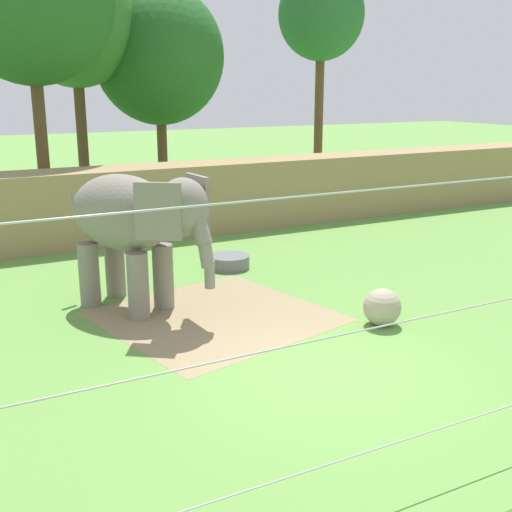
# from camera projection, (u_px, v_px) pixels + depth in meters

# --- Properties ---
(ground_plane) EXTENTS (120.00, 120.00, 0.00)m
(ground_plane) POSITION_uv_depth(u_px,v_px,m) (327.00, 372.00, 10.98)
(ground_plane) COLOR #609342
(dirt_patch) EXTENTS (5.23, 5.18, 0.01)m
(dirt_patch) POSITION_uv_depth(u_px,v_px,m) (215.00, 316.00, 13.62)
(dirt_patch) COLOR #937F5B
(dirt_patch) RESTS_ON ground
(embankment_wall) EXTENTS (36.00, 1.80, 2.31)m
(embankment_wall) POSITION_uv_depth(u_px,v_px,m) (131.00, 203.00, 20.30)
(embankment_wall) COLOR #997F56
(embankment_wall) RESTS_ON ground
(elephant) EXTENTS (2.86, 3.71, 3.03)m
(elephant) POSITION_uv_depth(u_px,v_px,m) (134.00, 220.00, 13.56)
(elephant) COLOR gray
(elephant) RESTS_ON ground
(enrichment_ball) EXTENTS (0.78, 0.78, 0.78)m
(enrichment_ball) POSITION_uv_depth(u_px,v_px,m) (382.00, 307.00, 13.03)
(enrichment_ball) COLOR tan
(enrichment_ball) RESTS_ON ground
(cable_fence) EXTENTS (12.61, 0.28, 3.92)m
(cable_fence) POSITION_uv_depth(u_px,v_px,m) (479.00, 326.00, 7.72)
(cable_fence) COLOR brown
(cable_fence) RESTS_ON ground
(water_tub) EXTENTS (1.10, 1.10, 0.35)m
(water_tub) POSITION_uv_depth(u_px,v_px,m) (229.00, 261.00, 17.19)
(water_tub) COLOR slate
(water_tub) RESTS_ON ground
(tree_far_left) EXTENTS (4.93, 4.93, 9.87)m
(tree_far_left) POSITION_uv_depth(u_px,v_px,m) (74.00, 22.00, 25.27)
(tree_far_left) COLOR brown
(tree_far_left) RESTS_ON ground
(tree_left_of_centre) EXTENTS (5.67, 5.67, 9.05)m
(tree_left_of_centre) POSITION_uv_depth(u_px,v_px,m) (159.00, 56.00, 27.48)
(tree_left_of_centre) COLOR brown
(tree_left_of_centre) RESTS_ON ground
(tree_right_of_centre) EXTENTS (4.17, 4.17, 10.33)m
(tree_right_of_centre) POSITION_uv_depth(u_px,v_px,m) (321.00, 16.00, 30.62)
(tree_right_of_centre) COLOR brown
(tree_right_of_centre) RESTS_ON ground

